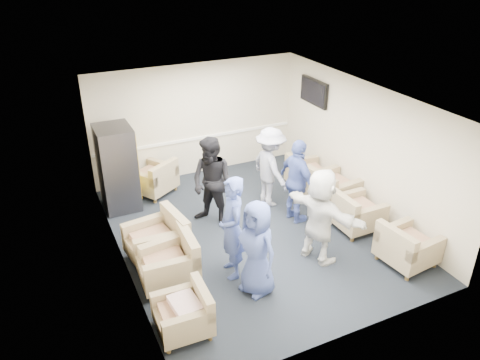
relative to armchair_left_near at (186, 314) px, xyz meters
name	(u,v)px	position (x,y,z in m)	size (l,w,h in m)	color
floor	(253,232)	(2.04, 1.93, -0.30)	(6.00, 6.00, 0.00)	black
ceiling	(254,100)	(2.04, 1.93, 2.40)	(6.00, 6.00, 0.00)	silver
back_wall	(196,120)	(2.04, 4.93, 1.05)	(5.00, 0.02, 2.70)	beige
front_wall	(355,260)	(2.04, -1.07, 1.05)	(5.00, 0.02, 2.70)	beige
left_wall	(117,199)	(-0.46, 1.93, 1.05)	(0.02, 6.00, 2.70)	beige
right_wall	(363,148)	(4.54, 1.93, 1.05)	(0.02, 6.00, 2.70)	beige
chair_rail	(198,138)	(2.04, 4.91, 0.60)	(4.98, 0.04, 0.06)	white
tv	(314,92)	(4.48, 3.73, 1.74)	(0.10, 1.00, 0.58)	black
armchair_left_near	(186,314)	(0.00, 0.00, 0.00)	(0.79, 0.79, 0.61)	#978461
armchair_left_mid	(171,262)	(0.15, 1.19, 0.06)	(0.96, 0.96, 0.73)	#978461
armchair_left_far	(160,242)	(0.16, 1.84, 0.07)	(1.06, 1.06, 0.75)	#978461
armchair_right_near	(405,248)	(4.00, -0.12, 0.04)	(0.93, 0.93, 0.68)	#978461
armchair_right_midnear	(354,214)	(3.91, 1.19, 0.04)	(0.87, 0.87, 0.69)	#978461
armchair_right_midfar	(330,190)	(4.01, 2.15, 0.07)	(1.03, 1.03, 0.74)	#978461
armchair_right_far	(306,175)	(3.97, 3.06, 0.03)	(0.88, 0.88, 0.66)	#978461
armchair_corner	(155,180)	(0.77, 4.30, 0.04)	(1.18, 1.18, 0.68)	#978461
vending_machine	(118,168)	(-0.05, 4.05, 0.60)	(0.73, 0.86, 1.81)	#4B4A52
backpack	(182,266)	(0.34, 1.19, -0.08)	(0.28, 0.23, 0.44)	black
pillow	(185,305)	(0.00, 0.00, 0.17)	(0.50, 0.38, 0.14)	beige
person_front_left	(257,248)	(1.33, 0.37, 0.52)	(0.80, 0.52, 1.64)	#4356A2
person_mid_left	(232,228)	(1.16, 0.94, 0.61)	(0.66, 0.44, 1.82)	#4356A2
person_back_left	(212,183)	(1.47, 2.55, 0.62)	(0.90, 0.70, 1.85)	black
person_back_right	(270,167)	(2.87, 2.78, 0.57)	(1.13, 0.65, 1.75)	silver
person_mid_right	(297,182)	(3.04, 1.97, 0.57)	(1.03, 0.43, 1.75)	#4356A2
person_front_right	(320,216)	(2.72, 0.69, 0.58)	(1.63, 0.52, 1.76)	white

